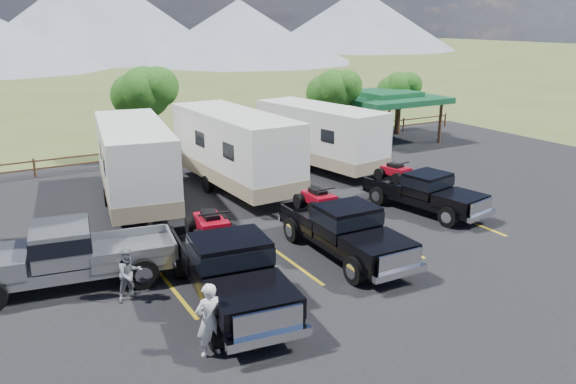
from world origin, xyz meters
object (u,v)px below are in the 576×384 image
trailer_left (135,163)px  trailer_right (320,137)px  rig_right (422,190)px  trailer_center (235,150)px  rig_left (228,265)px  pickup_silver (69,254)px  person_a (209,320)px  rig_center (343,227)px  person_b (130,274)px  pavilion (385,98)px

trailer_left → trailer_right: size_ratio=1.05×
rig_right → trailer_center: size_ratio=0.55×
rig_left → rig_right: (10.11, 3.12, -0.17)m
pickup_silver → person_a: bearing=30.9°
rig_center → person_a: rig_center is taller
trailer_left → pickup_silver: trailer_left is taller
rig_center → person_b: bearing=178.5°
pavilion → trailer_right: trailer_right is taller
rig_right → rig_center: bearing=-169.5°
rig_right → person_a: 12.83m
person_a → person_b: size_ratio=1.19×
pavilion → rig_right: pavilion is taller
person_a → trailer_left: bearing=-102.4°
rig_right → trailer_right: size_ratio=0.59×
rig_left → rig_right: 10.58m
trailer_left → trailer_center: bearing=8.1°
rig_center → trailer_right: bearing=62.5°
rig_left → trailer_center: (4.65, 9.62, 0.84)m
person_a → person_b: (-0.90, 3.68, -0.15)m
trailer_left → trailer_right: 10.01m
rig_right → trailer_right: (-0.07, 7.71, 0.87)m
rig_left → trailer_left: trailer_left is taller
rig_left → trailer_right: bearing=54.6°
pavilion → rig_center: size_ratio=1.03×
rig_center → pickup_silver: rig_center is taller
person_a → rig_right: bearing=-159.7°
trailer_left → person_b: 8.78m
pavilion → person_a: 26.07m
pavilion → trailer_right: (-7.77, -4.26, -1.00)m
rig_left → person_a: bearing=-115.6°
pavilion → trailer_right: 8.92m
trailer_right → pickup_silver: size_ratio=1.47×
trailer_center → person_b: 10.92m
trailer_left → trailer_center: (4.56, -0.08, 0.06)m
rig_right → trailer_center: 8.55m
pavilion → rig_left: size_ratio=0.92×
trailer_center → pickup_silver: trailer_center is taller
rig_center → trailer_center: size_ratio=0.58×
rig_center → rig_right: (5.48, 2.11, -0.08)m
trailer_center → pickup_silver: size_ratio=1.58×
rig_center → trailer_left: (-4.54, 8.69, 0.86)m
rig_left → rig_center: bearing=19.7°
pickup_silver → person_a: size_ratio=3.54×
rig_right → pickup_silver: (-13.82, 0.02, 0.11)m
trailer_left → pickup_silver: size_ratio=1.54×
pavilion → trailer_center: (-13.16, -5.47, -0.86)m
trailer_right → person_a: trailer_right is taller
pavilion → rig_right: bearing=-122.7°
rig_center → rig_right: 5.88m
trailer_left → rig_center: bearing=-53.3°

